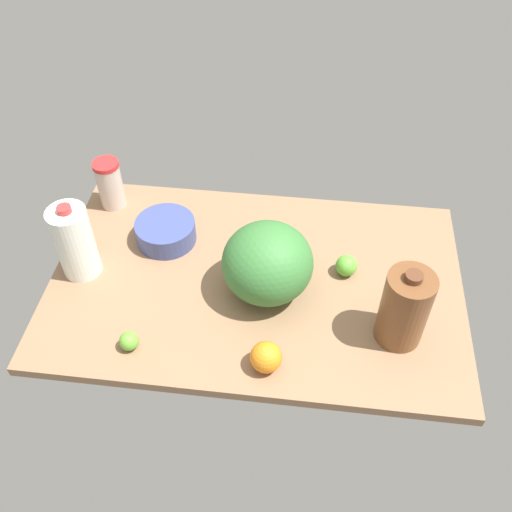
# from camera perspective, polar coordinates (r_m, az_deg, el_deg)

# --- Properties ---
(countertop) EXTENTS (1.20, 0.76, 0.03)m
(countertop) POSITION_cam_1_polar(r_m,az_deg,el_deg) (1.68, -0.00, -2.68)
(countertop) COLOR #8B684A
(countertop) RESTS_ON ground
(chocolate_milk_jug) EXTENTS (0.13, 0.13, 0.24)m
(chocolate_milk_jug) POSITION_cam_1_polar(r_m,az_deg,el_deg) (1.51, 14.63, -5.07)
(chocolate_milk_jug) COLOR brown
(chocolate_milk_jug) RESTS_ON countertop
(mixing_bowl) EXTENTS (0.19, 0.19, 0.07)m
(mixing_bowl) POSITION_cam_1_polar(r_m,az_deg,el_deg) (1.78, -9.01, 2.46)
(mixing_bowl) COLOR #3D4A86
(mixing_bowl) RESTS_ON countertop
(watermelon) EXTENTS (0.25, 0.25, 0.22)m
(watermelon) POSITION_cam_1_polar(r_m,az_deg,el_deg) (1.57, 1.15, -0.70)
(watermelon) COLOR #377736
(watermelon) RESTS_ON countertop
(milk_jug) EXTENTS (0.11, 0.11, 0.25)m
(milk_jug) POSITION_cam_1_polar(r_m,az_deg,el_deg) (1.70, -17.68, 1.37)
(milk_jug) COLOR white
(milk_jug) RESTS_ON countertop
(tumbler_cup) EXTENTS (0.08, 0.08, 0.17)m
(tumbler_cup) POSITION_cam_1_polar(r_m,az_deg,el_deg) (1.91, -14.41, 7.00)
(tumbler_cup) COLOR beige
(tumbler_cup) RESTS_ON countertop
(lime_loose) EXTENTS (0.05, 0.05, 0.05)m
(lime_loose) POSITION_cam_1_polar(r_m,az_deg,el_deg) (1.54, -12.59, -8.30)
(lime_loose) COLOR #63AA35
(lime_loose) RESTS_ON countertop
(lime_beside_bowl) EXTENTS (0.06, 0.06, 0.06)m
(lime_beside_bowl) POSITION_cam_1_polar(r_m,az_deg,el_deg) (1.69, 9.02, -0.97)
(lime_beside_bowl) COLOR #5BAE36
(lime_beside_bowl) RESTS_ON countertop
(orange_far_back) EXTENTS (0.08, 0.08, 0.08)m
(orange_far_back) POSITION_cam_1_polar(r_m,az_deg,el_deg) (1.46, 1.01, -10.07)
(orange_far_back) COLOR orange
(orange_far_back) RESTS_ON countertop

